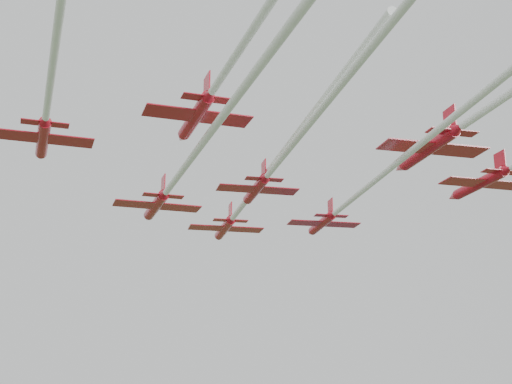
# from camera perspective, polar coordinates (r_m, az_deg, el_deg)

# --- Properties ---
(jet_lead) EXTENTS (23.41, 59.20, 2.88)m
(jet_lead) POSITION_cam_1_polar(r_m,az_deg,el_deg) (78.77, -0.62, -0.45)
(jet_lead) COLOR red
(jet_row2_left) EXTENTS (32.16, 64.69, 2.94)m
(jet_row2_left) POSITION_cam_1_polar(r_m,az_deg,el_deg) (64.88, -5.05, 2.93)
(jet_row2_left) COLOR red
(jet_row2_right) EXTENTS (20.41, 54.17, 2.51)m
(jet_row2_right) POSITION_cam_1_polar(r_m,az_deg,el_deg) (71.49, 8.53, 0.12)
(jet_row2_right) COLOR red
(jet_row3_left) EXTENTS (28.70, 56.88, 2.69)m
(jet_row3_left) POSITION_cam_1_polar(r_m,az_deg,el_deg) (53.59, -15.95, 9.76)
(jet_row3_left) COLOR red
(jet_row3_mid) EXTENTS (23.24, 58.42, 2.46)m
(jet_row3_mid) POSITION_cam_1_polar(r_m,az_deg,el_deg) (57.50, 3.66, 4.70)
(jet_row3_mid) COLOR red
(jet_row4_left) EXTENTS (27.00, 53.69, 2.70)m
(jet_row4_left) POSITION_cam_1_polar(r_m,az_deg,el_deg) (47.90, -0.71, 12.23)
(jet_row4_left) COLOR red
(jet_row4_right) EXTENTS (20.69, 46.51, 2.87)m
(jet_row4_right) POSITION_cam_1_polar(r_m,az_deg,el_deg) (56.51, 18.48, 6.69)
(jet_row4_right) COLOR red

